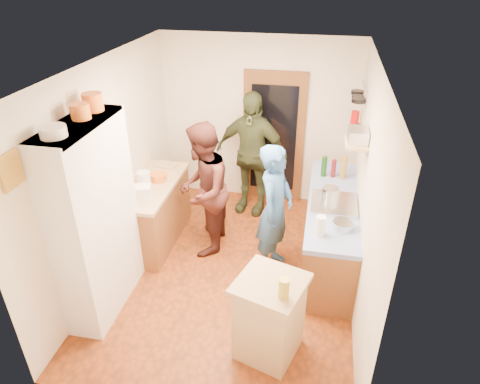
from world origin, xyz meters
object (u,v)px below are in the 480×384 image
(hutch_body, at_px, (95,221))
(person_hob, at_px, (276,211))
(person_left, at_px, (206,189))
(right_counter_base, at_px, (330,231))
(island_base, at_px, (269,319))
(person_back, at_px, (252,154))

(hutch_body, height_order, person_hob, hutch_body)
(person_left, bearing_deg, right_counter_base, 88.42)
(hutch_body, relative_size, island_base, 2.56)
(person_hob, height_order, person_left, person_left)
(hutch_body, bearing_deg, island_base, -10.92)
(person_hob, height_order, person_back, person_back)
(hutch_body, bearing_deg, person_back, 61.19)
(hutch_body, xyz_separation_m, island_base, (1.93, -0.37, -0.67))
(right_counter_base, distance_m, person_left, 1.70)
(person_hob, bearing_deg, right_counter_base, -50.11)
(right_counter_base, xyz_separation_m, island_base, (-0.57, -1.67, 0.01))
(island_base, xyz_separation_m, person_back, (-0.65, 2.71, 0.52))
(right_counter_base, bearing_deg, island_base, -108.71)
(person_left, xyz_separation_m, person_back, (0.42, 1.08, 0.05))
(hutch_body, bearing_deg, person_left, 55.34)
(person_hob, bearing_deg, island_base, -161.42)
(right_counter_base, distance_m, island_base, 1.77)
(hutch_body, xyz_separation_m, person_hob, (1.82, 0.97, -0.25))
(right_counter_base, relative_size, person_back, 1.15)
(person_left, bearing_deg, person_back, 155.73)
(person_hob, xyz_separation_m, person_back, (-0.54, 1.36, 0.11))
(right_counter_base, relative_size, person_left, 1.22)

